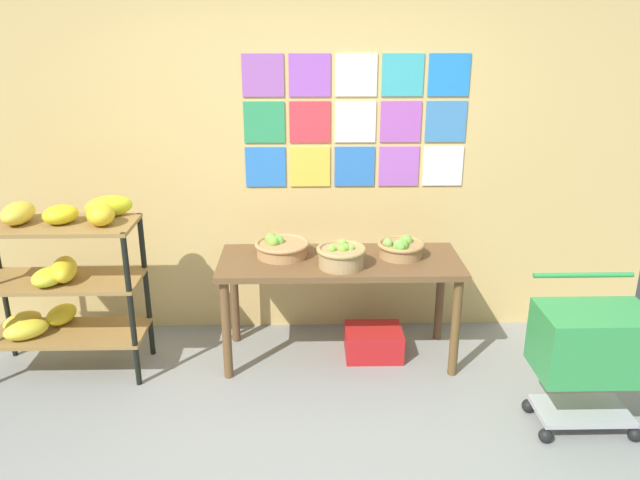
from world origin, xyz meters
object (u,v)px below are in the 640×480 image
object	(u,v)px
fruit_basket_right	(281,247)
fruit_basket_centre	(341,255)
banana_shelf_unit	(59,271)
display_table	(340,272)
produce_crate_under_table	(373,342)
shopping_cart	(592,347)
fruit_basket_back_right	(401,248)

from	to	relation	value
fruit_basket_right	fruit_basket_centre	size ratio (longest dim) A/B	1.14
banana_shelf_unit	fruit_basket_right	bearing A→B (deg)	8.20
display_table	fruit_basket_right	xyz separation A→B (m)	(-0.39, 0.08, 0.15)
display_table	fruit_basket_centre	distance (m)	0.21
produce_crate_under_table	shopping_cart	size ratio (longest dim) A/B	0.45
banana_shelf_unit	produce_crate_under_table	world-z (taller)	banana_shelf_unit
fruit_basket_right	banana_shelf_unit	bearing A→B (deg)	-171.80
fruit_basket_back_right	shopping_cart	size ratio (longest dim) A/B	0.36
display_table	fruit_basket_right	bearing A→B (deg)	168.85
fruit_basket_back_right	produce_crate_under_table	bearing A→B (deg)	-170.80
fruit_basket_centre	produce_crate_under_table	distance (m)	0.76
display_table	produce_crate_under_table	size ratio (longest dim) A/B	4.09
fruit_basket_right	fruit_basket_back_right	world-z (taller)	fruit_basket_right
fruit_basket_right	shopping_cart	xyz separation A→B (m)	(1.75, -0.90, -0.27)
banana_shelf_unit	display_table	distance (m)	1.81
display_table	shopping_cart	xyz separation A→B (m)	(1.36, -0.82, -0.12)
fruit_basket_right	shopping_cart	world-z (taller)	same
banana_shelf_unit	fruit_basket_centre	world-z (taller)	banana_shelf_unit
fruit_basket_right	shopping_cart	size ratio (longest dim) A/B	0.42
banana_shelf_unit	fruit_basket_back_right	world-z (taller)	banana_shelf_unit
display_table	fruit_basket_centre	world-z (taller)	fruit_basket_centre
banana_shelf_unit	fruit_basket_back_right	size ratio (longest dim) A/B	3.72
fruit_basket_back_right	fruit_basket_right	bearing A→B (deg)	177.22
produce_crate_under_table	shopping_cart	bearing A→B (deg)	-36.70
fruit_basket_right	produce_crate_under_table	xyz separation A→B (m)	(0.63, -0.07, -0.69)
fruit_basket_back_right	shopping_cart	distance (m)	1.31
display_table	fruit_basket_back_right	size ratio (longest dim) A/B	5.08
banana_shelf_unit	produce_crate_under_table	bearing A→B (deg)	3.86
fruit_basket_right	fruit_basket_back_right	distance (m)	0.80
display_table	shopping_cart	distance (m)	1.59
fruit_basket_right	fruit_basket_back_right	xyz separation A→B (m)	(0.80, -0.04, 0.00)
shopping_cart	fruit_basket_centre	bearing A→B (deg)	160.38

